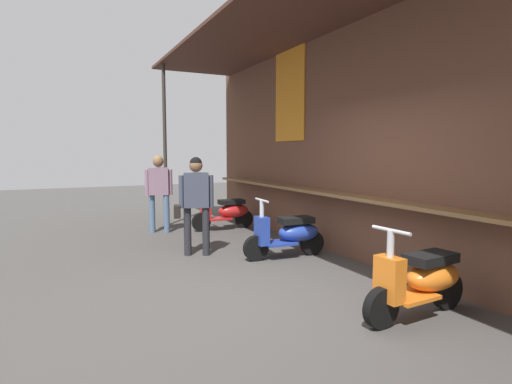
% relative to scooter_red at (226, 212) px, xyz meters
% --- Properties ---
extents(ground_plane, '(33.70, 33.70, 0.00)m').
position_rel_scooter_red_xyz_m(ground_plane, '(4.03, -1.08, -0.39)').
color(ground_plane, '#474442').
extents(market_stall_facade, '(12.03, 2.24, 3.84)m').
position_rel_scooter_red_xyz_m(market_stall_facade, '(4.03, 0.81, 1.71)').
color(market_stall_facade, brown).
rests_on(market_stall_facade, ground_plane).
extents(scooter_red, '(0.46, 1.40, 0.97)m').
position_rel_scooter_red_xyz_m(scooter_red, '(0.00, 0.00, 0.00)').
color(scooter_red, red).
rests_on(scooter_red, ground_plane).
extents(scooter_blue, '(0.49, 1.40, 0.97)m').
position_rel_scooter_red_xyz_m(scooter_blue, '(2.68, -0.00, 0.00)').
color(scooter_blue, '#233D9E').
rests_on(scooter_blue, ground_plane).
extents(scooter_orange, '(0.48, 1.40, 0.97)m').
position_rel_scooter_red_xyz_m(scooter_orange, '(5.34, -0.00, 0.00)').
color(scooter_orange, orange).
rests_on(scooter_orange, ground_plane).
extents(shopper_browsing, '(0.37, 0.66, 1.61)m').
position_rel_scooter_red_xyz_m(shopper_browsing, '(1.90, -1.31, 0.59)').
color(shopper_browsing, '#232328').
rests_on(shopper_browsing, ground_plane).
extents(shopper_passing, '(0.30, 0.54, 1.63)m').
position_rel_scooter_red_xyz_m(shopper_passing, '(-0.28, -1.41, 0.61)').
color(shopper_passing, slate).
rests_on(shopper_passing, ground_plane).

